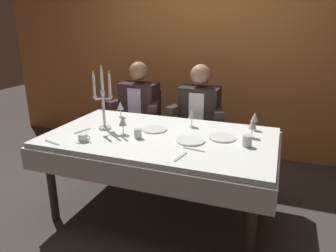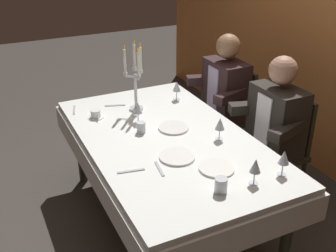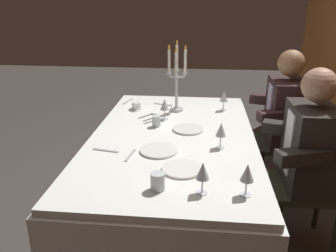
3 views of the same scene
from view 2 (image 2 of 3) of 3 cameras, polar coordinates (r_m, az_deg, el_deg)
The scene contains 20 objects.
ground_plane at distance 3.31m, azimuth -0.17°, elevation -12.92°, with size 12.00×12.00×0.00m, color #3D3833.
dining_table at distance 2.96m, azimuth -0.19°, elevation -3.58°, with size 1.94×1.14×0.74m.
candelabra at distance 3.24m, azimuth -4.54°, elevation 6.32°, with size 0.15×0.17×0.57m.
dinner_plate_0 at distance 2.56m, azimuth 6.71°, elevation -5.77°, with size 0.22×0.22×0.01m, color white.
dinner_plate_1 at distance 3.02m, azimuth 0.78°, elevation -0.24°, with size 0.22×0.22×0.01m, color white.
dinner_plate_2 at distance 2.66m, azimuth 1.26°, elevation -4.22°, with size 0.23×0.23×0.01m, color white.
wine_glass_0 at distance 2.84m, azimuth 7.16°, elevation 0.22°, with size 0.07×0.07×0.16m.
wine_glass_1 at distance 3.48m, azimuth 1.21°, elevation 5.41°, with size 0.07×0.07×0.16m.
wine_glass_2 at distance 2.52m, azimuth 15.68°, elevation -4.24°, with size 0.07×0.07×0.16m.
wine_glass_3 at distance 3.07m, azimuth -4.16°, elevation 2.43°, with size 0.07×0.07×0.16m.
wine_glass_4 at distance 2.40m, azimuth 11.95°, elevation -5.43°, with size 0.07×0.07×0.16m.
water_tumbler_0 at distance 2.96m, azimuth -3.72°, elevation -0.19°, with size 0.06×0.06×0.08m, color silver.
water_tumbler_1 at distance 2.34m, azimuth 7.30°, elevation -8.08°, with size 0.07×0.07×0.09m, color silver.
coffee_cup_0 at distance 3.23m, azimuth -9.92°, elevation 1.59°, with size 0.13×0.12×0.06m.
spoon_0 at distance 2.54m, azimuth -1.18°, elevation -5.89°, with size 0.17×0.02×0.01m, color #B7B7BC.
fork_1 at distance 3.40m, azimuth -12.79°, elevation 2.19°, with size 0.17×0.02×0.01m, color #B7B7BC.
spoon_2 at distance 2.53m, azimuth -5.12°, elevation -6.19°, with size 0.17×0.02×0.01m, color #B7B7BC.
fork_3 at distance 3.42m, azimuth -7.30°, elevation 2.83°, with size 0.17×0.02×0.01m, color #B7B7BC.
seated_diner_0 at distance 3.79m, azimuth 7.97°, elevation 5.03°, with size 0.63×0.48×1.24m.
seated_diner_1 at distance 3.27m, azimuth 14.81°, elevation 0.80°, with size 0.63×0.48×1.24m.
Camera 2 is at (2.31, -1.11, 2.10)m, focal length 44.27 mm.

